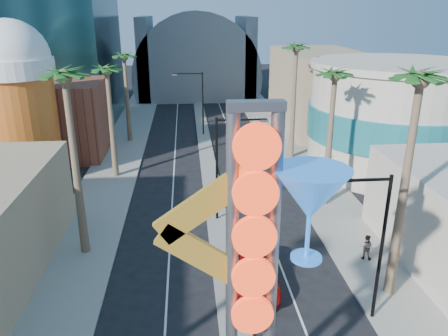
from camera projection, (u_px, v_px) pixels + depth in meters
The scene contains 20 objects.
sidewalk_west at pixel (118, 159), 46.59m from camera, with size 5.00×100.00×0.15m, color gray.
sidewalk_east at pixel (293, 154), 48.16m from camera, with size 5.00×100.00×0.15m, color gray.
median at pixel (206, 149), 50.18m from camera, with size 1.60×84.00×0.15m, color gray.
brick_filler_west at pixel (59, 118), 47.52m from camera, with size 10.00×10.00×8.00m, color brown.
filler_east at pixel (319, 89), 59.19m from camera, with size 10.00×20.00×10.00m, color #9B8564.
beer_mug at pixel (17, 97), 38.63m from camera, with size 7.00×7.00×14.50m.
turquoise_building at pixel (394, 118), 42.42m from camera, with size 16.60×16.60×10.60m.
canopy at pixel (196, 72), 80.56m from camera, with size 22.00×16.00×22.00m.
neon_sign at pixel (276, 252), 14.98m from camera, with size 6.53×2.60×12.55m.
streetlight_0 at pixel (224, 159), 31.74m from camera, with size 3.79×0.25×8.00m.
streetlight_1 at pixel (198, 97), 54.11m from camera, with size 3.79×0.25×8.00m.
streetlight_2 at pixel (374, 237), 21.03m from camera, with size 3.45×0.25×8.00m.
palm_1 at pixel (66, 89), 25.17m from camera, with size 2.40×2.40×12.70m.
palm_2 at pixel (107, 77), 38.73m from camera, with size 2.40×2.40×11.20m.
palm_3 at pixel (124, 62), 49.96m from camera, with size 2.40×2.40×11.20m.
palm_5 at pixel (418, 95), 20.89m from camera, with size 2.40×2.40×13.20m.
palm_6 at pixel (334, 84), 32.58m from camera, with size 2.40×2.40×11.70m.
palm_7 at pixel (296, 55), 43.51m from camera, with size 2.40×2.40×12.70m.
red_pickup at pixel (253, 273), 25.15m from camera, with size 2.80×6.07×1.69m, color #A00C0C.
pedestrian_b at pixel (366, 247), 27.63m from camera, with size 0.81×0.63×1.66m, color gray.
Camera 1 is at (-2.12, -9.92, 15.14)m, focal length 35.00 mm.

